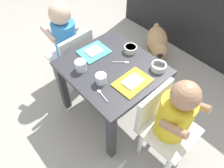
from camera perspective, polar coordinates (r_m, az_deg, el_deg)
ground_plane at (r=1.60m, az=-0.00°, el=-6.90°), size 7.00×7.00×0.00m
kitchen_cabinet_back at (r=2.06m, az=26.03°, el=18.99°), size 1.71×0.35×0.90m
dining_table at (r=1.32m, az=-0.00°, el=2.15°), size 0.56×0.52×0.45m
seated_child_left at (r=1.54m, az=-12.28°, el=11.90°), size 0.29×0.29×0.68m
seated_child_right at (r=1.13m, az=16.10°, el=-8.16°), size 0.29×0.29×0.66m
dog at (r=1.91m, az=12.16°, el=11.02°), size 0.38×0.39×0.29m
food_tray_left at (r=1.35m, az=-5.05°, el=8.60°), size 0.15×0.18×0.02m
food_tray_right at (r=1.17m, az=5.43°, el=0.39°), size 0.15×0.21×0.02m
water_cup_left at (r=1.23m, az=-8.41°, el=4.81°), size 0.07×0.07×0.06m
water_cup_right at (r=1.15m, az=-2.97°, el=1.32°), size 0.06×0.06×0.06m
veggie_bowl_far at (r=1.36m, az=5.02°, el=9.46°), size 0.08×0.08×0.04m
veggie_bowl_near at (r=1.26m, az=12.50°, el=4.64°), size 0.09×0.09×0.04m
spoon_by_left_tray at (r=1.28m, az=2.89°, el=5.87°), size 0.08×0.08×0.01m
spoon_by_right_tray at (r=1.11m, az=-2.84°, el=-2.80°), size 0.10×0.03×0.01m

